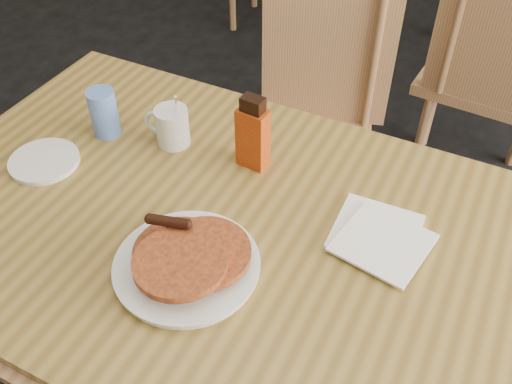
% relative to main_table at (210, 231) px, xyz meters
% --- Properties ---
extents(main_table, '(1.41, 1.02, 0.75)m').
position_rel_main_table_xyz_m(main_table, '(0.00, 0.00, 0.00)').
color(main_table, olive).
rests_on(main_table, floor).
extents(chair_main_far, '(0.48, 0.49, 0.91)m').
position_rel_main_table_xyz_m(chair_main_far, '(0.01, 0.73, -0.17)').
color(chair_main_far, '#A2794C').
rests_on(chair_main_far, floor).
extents(chair_neighbor_near, '(0.52, 0.52, 1.02)m').
position_rel_main_table_xyz_m(chair_neighbor_near, '(0.52, 1.14, -0.10)').
color(chair_neighbor_near, '#A2794C').
rests_on(chair_neighbor_near, floor).
extents(pancake_plate, '(0.28, 0.28, 0.08)m').
position_rel_main_table_xyz_m(pancake_plate, '(0.02, -0.14, 0.06)').
color(pancake_plate, silver).
rests_on(pancake_plate, main_table).
extents(coffee_mug, '(0.11, 0.08, 0.15)m').
position_rel_main_table_xyz_m(coffee_mug, '(-0.19, 0.19, 0.09)').
color(coffee_mug, silver).
rests_on(coffee_mug, main_table).
extents(syrup_bottle, '(0.07, 0.05, 0.18)m').
position_rel_main_table_xyz_m(syrup_bottle, '(0.02, 0.19, 0.12)').
color(syrup_bottle, maroon).
rests_on(syrup_bottle, main_table).
extents(napkin_stack, '(0.21, 0.22, 0.01)m').
position_rel_main_table_xyz_m(napkin_stack, '(0.34, 0.07, 0.05)').
color(napkin_stack, white).
rests_on(napkin_stack, main_table).
extents(blue_tumbler, '(0.08, 0.08, 0.12)m').
position_rel_main_table_xyz_m(blue_tumbler, '(-0.35, 0.17, 0.10)').
color(blue_tumbler, '#5578C8').
rests_on(blue_tumbler, main_table).
extents(side_saucer, '(0.19, 0.19, 0.01)m').
position_rel_main_table_xyz_m(side_saucer, '(-0.42, 0.02, 0.05)').
color(side_saucer, silver).
rests_on(side_saucer, main_table).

